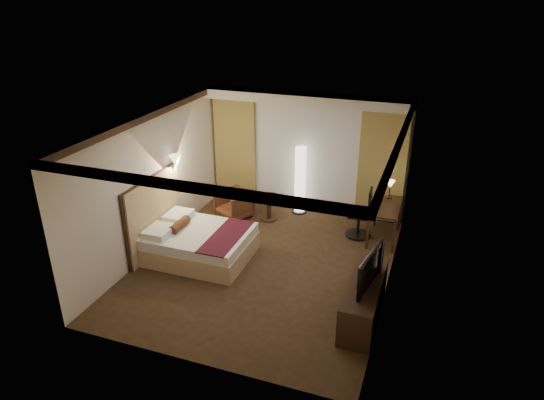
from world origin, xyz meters
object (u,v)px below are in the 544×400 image
(office_chair, at_px, (359,213))
(dresser, at_px, (363,300))
(desk, at_px, (384,222))
(floor_lamp, at_px, (300,180))
(side_table, at_px, (269,208))
(armchair, at_px, (234,203))
(bed, at_px, (200,244))
(television, at_px, (365,266))

(office_chair, relative_size, dresser, 0.65)
(desk, xyz_separation_m, dresser, (0.05, -2.72, -0.06))
(floor_lamp, relative_size, desk, 1.37)
(side_table, distance_m, floor_lamp, 0.94)
(armchair, height_order, desk, desk)
(bed, height_order, television, television)
(armchair, height_order, office_chair, office_chair)
(armchair, bearing_deg, floor_lamp, 57.67)
(television, bearing_deg, bed, 86.45)
(dresser, bearing_deg, side_table, 132.84)
(dresser, bearing_deg, desk, 91.05)
(bed, height_order, dresser, dresser)
(floor_lamp, relative_size, office_chair, 1.48)
(bed, xyz_separation_m, television, (3.22, -0.81, 0.66))
(side_table, xyz_separation_m, dresser, (2.58, -2.78, 0.04))
(bed, xyz_separation_m, desk, (3.20, 1.91, 0.10))
(armchair, xyz_separation_m, desk, (3.29, 0.10, 0.03))
(floor_lamp, relative_size, dresser, 0.96)
(bed, xyz_separation_m, floor_lamp, (1.21, 2.56, 0.51))
(bed, relative_size, floor_lamp, 1.19)
(desk, distance_m, dresser, 2.72)
(dresser, bearing_deg, television, -180.00)
(side_table, xyz_separation_m, floor_lamp, (0.53, 0.59, 0.51))
(side_table, bearing_deg, bed, -108.99)
(side_table, height_order, television, television)
(bed, relative_size, desk, 1.63)
(desk, relative_size, dresser, 0.70)
(desk, relative_size, office_chair, 1.08)
(armchair, distance_m, television, 4.26)
(desk, xyz_separation_m, office_chair, (-0.52, -0.05, 0.16))
(dresser, bearing_deg, office_chair, 101.99)
(desk, height_order, office_chair, office_chair)
(armchair, bearing_deg, bed, -59.34)
(floor_lamp, distance_m, dresser, 3.97)
(floor_lamp, xyz_separation_m, desk, (1.99, -0.65, -0.41))
(bed, bearing_deg, armchair, 92.80)
(floor_lamp, bearing_deg, desk, -17.94)
(bed, xyz_separation_m, dresser, (3.25, -0.81, 0.04))
(armchair, relative_size, floor_lamp, 0.44)
(office_chair, relative_size, television, 1.04)
(floor_lamp, height_order, television, floor_lamp)
(office_chair, height_order, television, office_chair)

